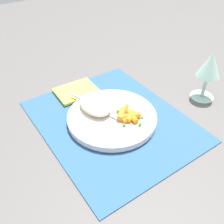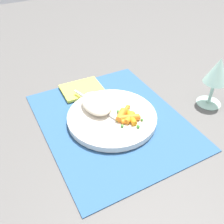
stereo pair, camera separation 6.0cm
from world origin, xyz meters
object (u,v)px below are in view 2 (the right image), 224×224
object	(u,v)px
carrot_portion	(128,117)
fork	(101,107)
plate	(112,117)
wine_glass	(217,73)
rice_mound	(96,103)
napkin	(82,89)

from	to	relation	value
carrot_portion	fork	xyz separation A→B (m)	(-0.07, -0.04, -0.00)
plate	carrot_portion	xyz separation A→B (m)	(0.03, 0.03, 0.02)
fork	plate	bearing A→B (deg)	17.80
carrot_portion	wine_glass	world-z (taller)	wine_glass
carrot_portion	fork	bearing A→B (deg)	-150.28
plate	fork	bearing A→B (deg)	-162.20
fork	wine_glass	size ratio (longest dim) A/B	1.23
rice_mound	carrot_portion	bearing A→B (deg)	32.92
carrot_portion	napkin	size ratio (longest dim) A/B	0.62
wine_glass	napkin	bearing A→B (deg)	-126.90
wine_glass	napkin	size ratio (longest dim) A/B	1.21
rice_mound	napkin	distance (m)	0.12
rice_mound	fork	bearing A→B (deg)	53.29
wine_glass	rice_mound	bearing A→B (deg)	-109.26
plate	carrot_portion	bearing A→B (deg)	40.69
rice_mound	wine_glass	size ratio (longest dim) A/B	0.74
wine_glass	napkin	xyz separation A→B (m)	(-0.23, -0.31, -0.09)
fork	carrot_portion	bearing A→B (deg)	29.72
napkin	carrot_portion	bearing A→B (deg)	12.88
napkin	plate	bearing A→B (deg)	5.87
rice_mound	napkin	xyz separation A→B (m)	(-0.12, 0.01, -0.03)
plate	carrot_portion	size ratio (longest dim) A/B	3.15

